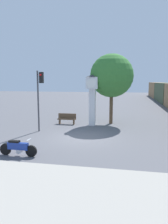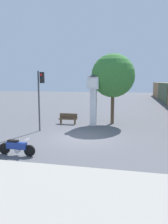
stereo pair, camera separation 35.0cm
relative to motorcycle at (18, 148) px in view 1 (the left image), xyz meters
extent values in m
plane|color=#56565B|center=(2.45, 4.02, -0.43)|extent=(120.00, 120.00, 0.00)
cube|color=#9E998E|center=(2.45, -4.00, -0.38)|extent=(36.00, 6.00, 0.10)
cylinder|color=black|center=(0.71, -0.01, -0.13)|extent=(0.59, 0.11, 0.59)
cylinder|color=black|center=(-0.70, 0.01, -0.13)|extent=(0.59, 0.11, 0.59)
cube|color=navy|center=(0.01, 0.00, 0.09)|extent=(1.08, 0.24, 0.35)
cube|color=black|center=(-0.19, 0.00, 0.31)|extent=(0.55, 0.24, 0.10)
cylinder|color=silver|center=(0.06, 0.00, -0.16)|extent=(0.28, 0.20, 0.28)
cube|color=silver|center=(0.61, -0.01, 0.44)|extent=(0.07, 0.43, 0.04)
cube|color=white|center=(2.47, 8.33, 1.13)|extent=(0.51, 0.51, 3.10)
cube|color=white|center=(2.47, 8.33, 3.16)|extent=(0.97, 0.97, 0.97)
cylinder|color=white|center=(2.47, 7.83, 3.16)|extent=(0.78, 0.02, 0.78)
cone|color=#333338|center=(2.47, 8.33, 3.75)|extent=(1.17, 1.17, 0.20)
cube|color=#425138|center=(12.32, 31.89, 1.27)|extent=(2.80, 11.67, 3.40)
cube|color=olive|center=(12.32, 44.16, 1.27)|extent=(2.80, 11.67, 3.40)
cylinder|color=#47474C|center=(-1.13, 5.38, 1.82)|extent=(0.12, 0.12, 4.50)
cube|color=black|center=(-0.83, 5.38, 3.57)|extent=(0.28, 0.24, 0.80)
sphere|color=red|center=(-0.83, 5.23, 3.77)|extent=(0.16, 0.16, 0.16)
cylinder|color=brown|center=(3.98, 9.43, 0.93)|extent=(0.30, 0.30, 2.71)
sphere|color=#387A33|center=(3.98, 9.43, 3.78)|extent=(3.75, 3.75, 3.75)
cube|color=brown|center=(0.21, 8.38, 0.02)|extent=(1.60, 0.44, 0.08)
cube|color=brown|center=(0.21, 8.57, 0.27)|extent=(1.60, 0.06, 0.44)
cube|color=brown|center=(-0.43, 8.38, -0.22)|extent=(0.08, 0.35, 0.41)
cube|color=brown|center=(0.85, 8.38, -0.22)|extent=(0.08, 0.35, 0.41)
camera|label=1|loc=(5.30, -9.77, 3.33)|focal=35.00mm
camera|label=2|loc=(5.64, -9.70, 3.33)|focal=35.00mm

